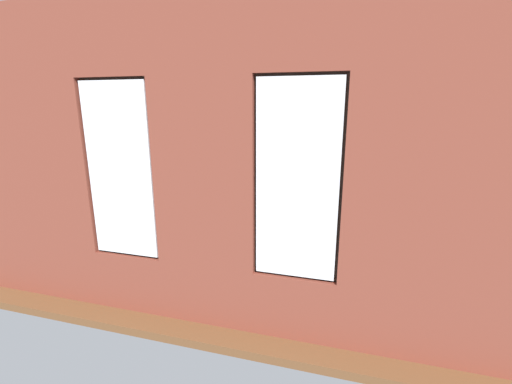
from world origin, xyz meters
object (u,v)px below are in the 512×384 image
Objects in this scene: potted_plant_corner_near_left at (413,184)px; potted_plant_foreground_right at (186,181)px; potted_plant_corner_far_left at (478,277)px; tv_flatscreen at (134,176)px; potted_plant_by_left_couch at (390,201)px; potted_plant_mid_room_small at (298,203)px; coffee_table at (256,209)px; papasan_chair at (250,187)px; potted_plant_between_couches at (288,250)px; remote_black at (259,208)px; couch_by_window at (190,264)px; candle_jar at (251,202)px; potted_plant_near_tv at (126,200)px; cup_ceramic at (237,204)px; table_plant_small at (274,200)px; couch_left at (423,238)px; media_console at (137,206)px.

potted_plant_corner_near_left reaches higher than potted_plant_foreground_right.
tv_flatscreen is at bearing -23.13° from potted_plant_corner_far_left.
potted_plant_corner_far_left reaches higher than potted_plant_by_left_couch.
potted_plant_foreground_right is 0.54× the size of potted_plant_corner_far_left.
potted_plant_corner_far_left reaches higher than potted_plant_mid_room_small.
coffee_table is 1.05× the size of papasan_chair.
remote_black is at bearing -66.74° from potted_plant_between_couches.
potted_plant_mid_room_small is 0.44× the size of potted_plant_corner_far_left.
couch_by_window is 2.45m from remote_black.
couch_by_window is at bearing 94.99° from papasan_chair.
candle_jar is 0.17× the size of potted_plant_foreground_right.
potted_plant_foreground_right is 0.46× the size of potted_plant_near_tv.
potted_plant_near_tv is at bearing 31.54° from cup_ceramic.
table_plant_small is at bearing -174.99° from candle_jar.
couch_left is 20.89× the size of cup_ceramic.
potted_plant_corner_near_left is (-3.18, -1.72, 0.34)m from coffee_table.
cup_ceramic is 3.15m from potted_plant_by_left_couch.
potted_plant_foreground_right is (5.44, -2.33, 0.13)m from couch_left.
potted_plant_near_tv reaches higher than couch_by_window.
tv_flatscreen reaches higher than coffee_table.
couch_by_window is 2.57m from coffee_table.
media_console is at bearing 90.00° from tv_flatscreen.
media_console is 0.81× the size of potted_plant_near_tv.
potted_plant_between_couches is at bearing -178.17° from couch_by_window.
couch_left is 3.28m from candle_jar.
remote_black is at bearing 20.82° from potted_plant_by_left_couch.
potted_plant_between_couches is (-0.78, 2.67, 0.14)m from table_plant_small.
remote_black is 0.15× the size of papasan_chair.
potted_plant_corner_near_left is 6.10m from potted_plant_near_tv.
potted_plant_corner_far_left is at bearing 140.07° from coffee_table.
couch_by_window reaches higher than table_plant_small.
potted_plant_corner_far_left is at bearing 89.97° from potted_plant_corner_near_left.
couch_by_window is at bearing 49.93° from potted_plant_by_left_couch.
potted_plant_by_left_couch is 3.54m from potted_plant_corner_far_left.
potted_plant_corner_far_left is (-5.59, 4.33, 0.24)m from potted_plant_foreground_right.
remote_black is 0.12× the size of potted_plant_corner_far_left.
potted_plant_near_tv is at bearing 28.90° from table_plant_small.
cup_ceramic is 0.07× the size of potted_plant_corner_far_left.
couch_by_window is 1.45× the size of coffee_table.
potted_plant_between_couches reaches higher than cup_ceramic.
remote_black is 2.61m from potted_plant_between_couches.
potted_plant_near_tv is (1.58, 2.74, 0.29)m from papasan_chair.
potted_plant_corner_far_left is (-3.76, 4.17, 0.24)m from papasan_chair.
tv_flatscreen is at bearing 10.31° from potted_plant_by_left_couch.
media_console is at bearing 5.56° from candle_jar.
potted_plant_between_couches is at bearing 64.09° from potted_plant_corner_near_left.
cup_ceramic is at bearing -179.72° from media_console.
potted_plant_corner_near_left reaches higher than coffee_table.
coffee_table is 0.98× the size of potted_plant_between_couches.
potted_plant_near_tv reaches higher than media_console.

